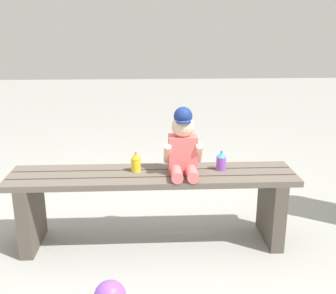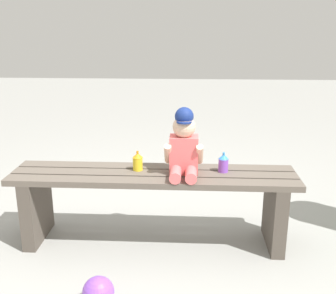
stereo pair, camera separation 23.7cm
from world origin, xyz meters
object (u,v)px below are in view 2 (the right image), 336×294
sippy_cup_left (138,161)px  sippy_cup_right (223,163)px  park_bench (154,195)px  toy_ball (98,292)px  child_figure (184,146)px

sippy_cup_left → sippy_cup_right: bearing=0.0°
park_bench → toy_ball: bearing=-108.7°
sippy_cup_left → sippy_cup_right: (0.53, 0.00, 0.00)m
sippy_cup_right → park_bench: bearing=-174.7°
toy_ball → park_bench: bearing=71.3°
park_bench → sippy_cup_left: sippy_cup_left is taller
child_figure → sippy_cup_left: 0.31m
park_bench → sippy_cup_right: 0.47m
child_figure → toy_ball: 0.94m
sippy_cup_left → child_figure: bearing=-9.0°
sippy_cup_left → toy_ball: size_ratio=0.79×
child_figure → sippy_cup_right: 0.27m
park_bench → toy_ball: size_ratio=11.06×
child_figure → sippy_cup_right: child_figure is taller
child_figure → toy_ball: size_ratio=2.57×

